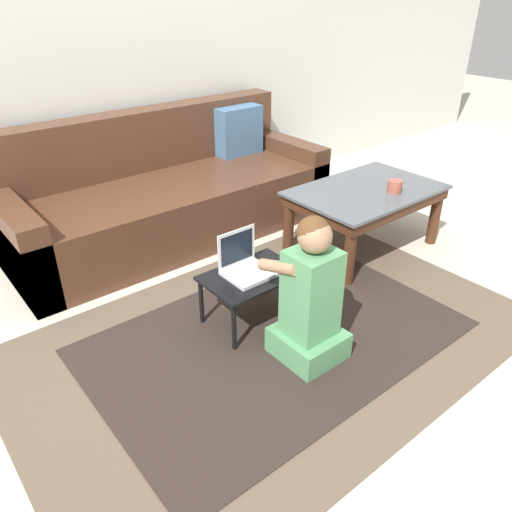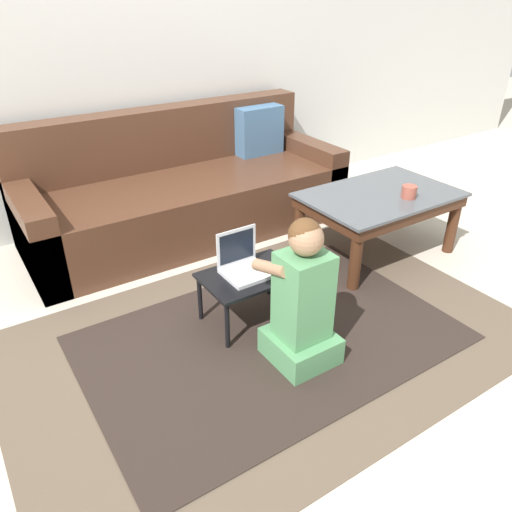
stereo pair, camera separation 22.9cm
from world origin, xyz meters
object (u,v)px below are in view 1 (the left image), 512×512
at_px(laptop_desk, 252,280).
at_px(laptop, 246,267).
at_px(couch, 169,195).
at_px(person_seated, 310,299).
at_px(coffee_table, 365,199).
at_px(cup_on_table, 395,186).
at_px(computer_mouse, 281,265).

relative_size(laptop_desk, laptop, 2.13).
distance_m(couch, person_seated, 1.61).
distance_m(coffee_table, person_seated, 1.21).
bearing_deg(cup_on_table, computer_mouse, -175.05).
xyz_separation_m(computer_mouse, person_seated, (-0.13, -0.34, 0.02)).
bearing_deg(coffee_table, computer_mouse, -165.94).
bearing_deg(person_seated, laptop_desk, 94.72).
relative_size(computer_mouse, cup_on_table, 1.04).
xyz_separation_m(coffee_table, cup_on_table, (0.09, -0.15, 0.11)).
height_order(couch, coffee_table, couch).
distance_m(laptop, computer_mouse, 0.19).
xyz_separation_m(couch, person_seated, (-0.19, -1.59, 0.04)).
height_order(computer_mouse, cup_on_table, cup_on_table).
relative_size(couch, laptop_desk, 4.51).
distance_m(laptop, cup_on_table, 1.21).
bearing_deg(coffee_table, couch, 130.63).
bearing_deg(person_seated, computer_mouse, 69.69).
bearing_deg(person_seated, cup_on_table, 20.38).
bearing_deg(laptop, person_seated, -83.29).
relative_size(couch, person_seated, 3.01).
xyz_separation_m(laptop, cup_on_table, (1.20, 0.02, 0.14)).
xyz_separation_m(coffee_table, person_seated, (-1.06, -0.57, -0.03)).
xyz_separation_m(couch, laptop_desk, (-0.22, -1.21, -0.03)).
bearing_deg(couch, laptop_desk, -100.43).
bearing_deg(cup_on_table, couch, 129.60).
distance_m(computer_mouse, cup_on_table, 1.04).
distance_m(coffee_table, laptop, 1.12).
xyz_separation_m(laptop, computer_mouse, (0.17, -0.07, -0.02)).
bearing_deg(cup_on_table, laptop, -179.24).
bearing_deg(laptop, computer_mouse, -22.73).
height_order(laptop_desk, person_seated, person_seated).
relative_size(couch, computer_mouse, 23.24).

